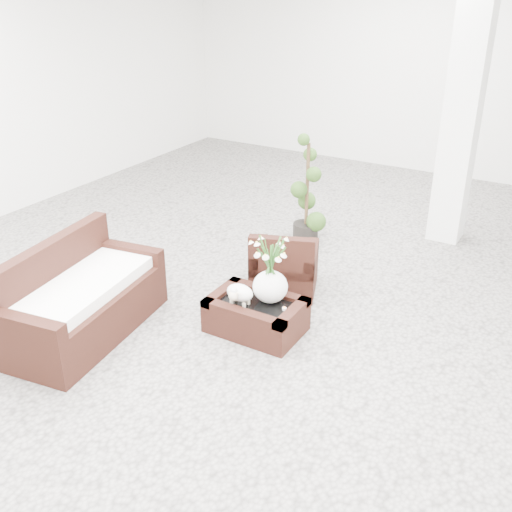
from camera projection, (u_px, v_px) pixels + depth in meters
The scene contains 9 objects.
ground at pixel (261, 305), 6.39m from camera, with size 11.00×11.00×0.00m, color gray.
column at pixel (464, 104), 7.26m from camera, with size 0.40×0.40×3.50m, color white.
coffee_table at pixel (256, 316), 5.88m from camera, with size 0.90×0.60×0.31m, color #33160F.
sheep_figurine at pixel (240, 294), 5.75m from camera, with size 0.28×0.23×0.21m, color white.
planter_narcissus at pixel (270, 264), 5.67m from camera, with size 0.44×0.44×0.80m, color white, non-canonical shape.
tealight at pixel (284, 308), 5.69m from camera, with size 0.04×0.04×0.03m, color white.
armchair at pixel (285, 259), 6.56m from camera, with size 0.69×0.67×0.74m, color #33160F.
loveseat at pixel (83, 292), 5.72m from camera, with size 1.70×0.81×0.91m, color #33160F.
topiary at pixel (307, 189), 7.65m from camera, with size 0.37×0.37×1.38m, color #254215, non-canonical shape.
Camera 1 is at (2.77, -4.79, 3.23)m, focal length 42.25 mm.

